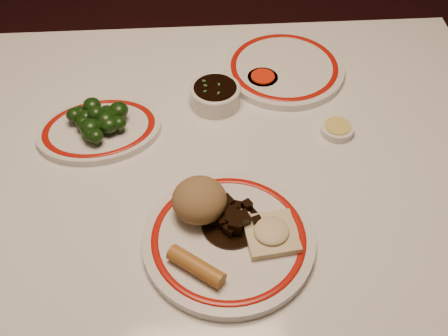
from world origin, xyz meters
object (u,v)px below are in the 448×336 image
spring_roll (196,266)px  fried_wonton (271,233)px  rice_mound (199,200)px  dining_table (200,200)px  broccoli_pile (98,118)px  stirfry_heap (232,219)px  broccoli_plate (99,130)px  soy_bowl (215,96)px  main_plate (229,240)px

spring_roll → fried_wonton: spring_roll is taller
rice_mound → spring_roll: rice_mound is taller
dining_table → broccoli_pile: (-0.18, 0.11, 0.13)m
fried_wonton → broccoli_pile: broccoli_pile is taller
dining_table → stirfry_heap: 0.19m
broccoli_pile → fried_wonton: bearing=-42.9°
rice_mound → stirfry_heap: 0.06m
dining_table → broccoli_pile: 0.25m
rice_mound → broccoli_plate: rice_mound is taller
broccoli_plate → soy_bowl: (0.23, 0.07, 0.01)m
dining_table → spring_roll: bearing=-92.4°
rice_mound → broccoli_plate: size_ratio=0.34×
fried_wonton → stirfry_heap: bearing=154.3°
broccoli_pile → soy_bowl: size_ratio=1.18×
dining_table → fried_wonton: 0.24m
main_plate → soy_bowl: 0.34m
fried_wonton → rice_mound: bearing=153.3°
stirfry_heap → spring_roll: bearing=-125.3°
fried_wonton → stirfry_heap: stirfry_heap is taller
main_plate → spring_roll: size_ratio=3.85×
main_plate → fried_wonton: 0.07m
spring_roll → broccoli_plate: spring_roll is taller
rice_mound → fried_wonton: size_ratio=1.00×
main_plate → broccoli_plate: 0.35m
rice_mound → broccoli_pile: bearing=130.1°
rice_mound → stirfry_heap: size_ratio=0.90×
dining_table → spring_roll: spring_roll is taller
soy_bowl → main_plate: bearing=-89.4°
broccoli_plate → broccoli_pile: (0.00, 0.00, 0.03)m
rice_mound → stirfry_heap: rice_mound is taller
main_plate → stirfry_heap: (0.01, 0.03, 0.02)m
spring_roll → broccoli_plate: 0.37m
soy_bowl → broccoli_pile: bearing=-162.4°
spring_roll → soy_bowl: (0.05, 0.40, -0.01)m
main_plate → spring_roll: bearing=-132.0°
soy_bowl → stirfry_heap: bearing=-88.1°
stirfry_heap → broccoli_pile: (-0.23, 0.25, 0.01)m
main_plate → rice_mound: bearing=130.1°
dining_table → soy_bowl: bearing=77.1°
spring_roll → soy_bowl: bearing=30.8°
rice_mound → fried_wonton: rice_mound is taller
spring_roll → stirfry_heap: stirfry_heap is taller
soy_bowl → rice_mound: bearing=-98.0°
spring_roll → broccoli_plate: (-0.18, 0.33, -0.02)m
main_plate → stirfry_heap: stirfry_heap is taller
main_plate → rice_mound: 0.08m
main_plate → fried_wonton: bearing=-3.0°
spring_roll → rice_mound: bearing=33.0°
rice_mound → soy_bowl: 0.29m
main_plate → rice_mound: size_ratio=4.05×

